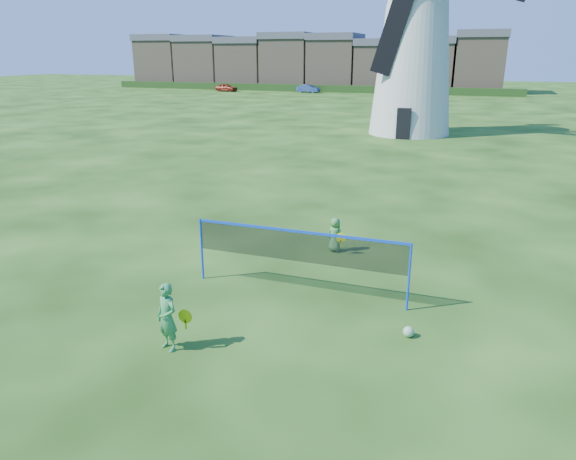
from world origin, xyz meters
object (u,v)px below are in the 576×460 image
(player_girl, at_px, (167,317))
(play_ball, at_px, (408,332))
(player_boy, at_px, (335,235))
(windmill, at_px, (414,47))
(badminton_net, at_px, (299,247))
(car_left, at_px, (226,87))
(car_right, at_px, (308,89))

(player_girl, xyz_separation_m, play_ball, (4.19, 2.01, -0.56))
(player_boy, bearing_deg, windmill, -71.03)
(badminton_net, relative_size, car_left, 1.50)
(badminton_net, relative_size, player_boy, 5.18)
(play_ball, relative_size, car_right, 0.07)
(car_left, bearing_deg, windmill, -130.99)
(player_boy, bearing_deg, badminton_net, 104.58)
(badminton_net, bearing_deg, player_boy, 88.63)
(badminton_net, height_order, car_left, badminton_net)
(player_girl, bearing_deg, play_ball, 46.24)
(player_girl, xyz_separation_m, car_right, (-18.95, 67.03, -0.11))
(windmill, xyz_separation_m, car_right, (-19.25, 36.80, -5.20))
(badminton_net, xyz_separation_m, car_right, (-20.44, 63.87, -0.59))
(car_right, bearing_deg, car_left, 105.75)
(player_boy, relative_size, car_left, 0.29)
(windmill, height_order, player_girl, windmill)
(windmill, height_order, player_boy, windmill)
(windmill, xyz_separation_m, car_left, (-31.33, 34.81, -5.19))
(play_ball, bearing_deg, player_girl, -154.37)
(player_girl, distance_m, play_ball, 4.68)
(player_girl, bearing_deg, windmill, 110.05)
(car_right, bearing_deg, badminton_net, -155.86)
(windmill, bearing_deg, badminton_net, -87.47)
(player_boy, distance_m, car_left, 67.32)
(windmill, xyz_separation_m, play_ball, (3.89, -28.22, -5.65))
(car_right, bearing_deg, windmill, -146.00)
(car_left, bearing_deg, play_ball, -143.78)
(player_boy, xyz_separation_m, car_left, (-32.60, 58.90, 0.08))
(badminton_net, xyz_separation_m, player_boy, (0.07, 2.98, -0.65))
(badminton_net, distance_m, car_left, 69.91)
(badminton_net, height_order, player_boy, badminton_net)
(player_girl, height_order, car_right, player_girl)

